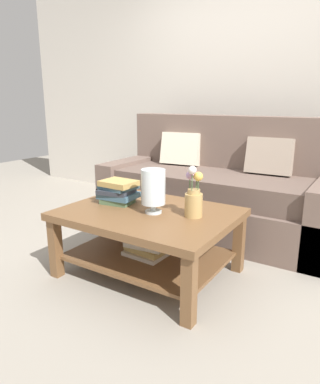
% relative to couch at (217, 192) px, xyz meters
% --- Properties ---
extents(ground_plane, '(10.00, 10.00, 0.00)m').
position_rel_couch_xyz_m(ground_plane, '(-0.07, -0.81, -0.36)').
color(ground_plane, gray).
extents(back_wall, '(6.40, 0.12, 2.70)m').
position_rel_couch_xyz_m(back_wall, '(-0.07, 0.84, 0.99)').
color(back_wall, beige).
rests_on(back_wall, ground).
extents(couch, '(2.12, 0.90, 1.06)m').
position_rel_couch_xyz_m(couch, '(0.00, 0.00, 0.00)').
color(couch, brown).
rests_on(couch, ground).
extents(coffee_table, '(1.16, 0.87, 0.47)m').
position_rel_couch_xyz_m(coffee_table, '(-0.04, -1.10, -0.03)').
color(coffee_table, brown).
rests_on(coffee_table, ground).
extents(book_stack_main, '(0.28, 0.25, 0.17)m').
position_rel_couch_xyz_m(book_stack_main, '(-0.33, -1.06, 0.19)').
color(book_stack_main, '#51704C').
rests_on(book_stack_main, coffee_table).
extents(glass_hurricane_vase, '(0.16, 0.16, 0.30)m').
position_rel_couch_xyz_m(glass_hurricane_vase, '(0.02, -1.11, 0.28)').
color(glass_hurricane_vase, silver).
rests_on(glass_hurricane_vase, coffee_table).
extents(flower_pitcher, '(0.12, 0.12, 0.34)m').
position_rel_couch_xyz_m(flower_pitcher, '(0.28, -1.04, 0.23)').
color(flower_pitcher, tan).
rests_on(flower_pitcher, coffee_table).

